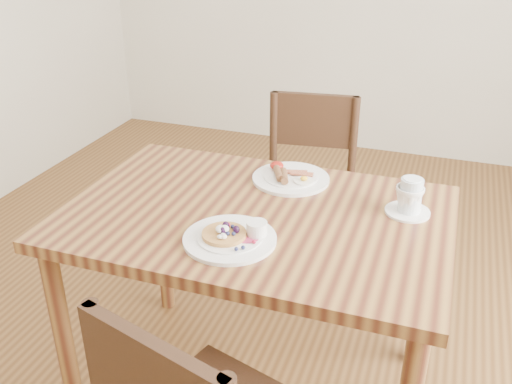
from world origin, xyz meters
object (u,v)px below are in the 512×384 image
chair_far (308,187)px  water_glass (410,196)px  dining_table (256,239)px  breakfast_plate (290,177)px  pancake_plate (232,236)px  teacup_saucer (409,201)px

chair_far → water_glass: (0.47, -0.58, 0.32)m
dining_table → breakfast_plate: 0.28m
breakfast_plate → water_glass: water_glass is taller
pancake_plate → teacup_saucer: 0.57m
breakfast_plate → water_glass: bearing=-14.2°
teacup_saucer → chair_far: bearing=128.6°
teacup_saucer → dining_table: bearing=-161.3°
chair_far → pancake_plate: chair_far is taller
chair_far → water_glass: size_ratio=7.56×
breakfast_plate → teacup_saucer: bearing=-14.4°
chair_far → pancake_plate: 0.96m
chair_far → water_glass: 0.81m
pancake_plate → teacup_saucer: (0.46, 0.34, 0.03)m
teacup_saucer → water_glass: water_glass is taller
pancake_plate → breakfast_plate: bearing=84.6°
teacup_saucer → water_glass: size_ratio=1.20×
chair_far → water_glass: bearing=121.2°
breakfast_plate → teacup_saucer: (0.42, -0.11, 0.03)m
pancake_plate → water_glass: (0.46, 0.34, 0.04)m
teacup_saucer → water_glass: (0.00, 0.00, 0.02)m
breakfast_plate → water_glass: 0.43m
chair_far → breakfast_plate: chair_far is taller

